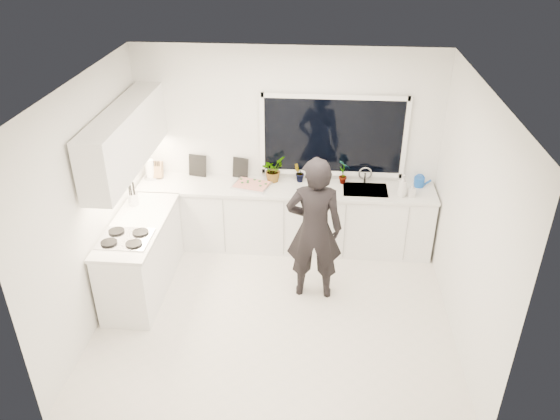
{
  "coord_description": "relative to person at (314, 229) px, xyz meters",
  "views": [
    {
      "loc": [
        0.46,
        -5.0,
        4.18
      ],
      "look_at": [
        0.01,
        0.4,
        1.15
      ],
      "focal_mm": 35.0,
      "sensor_mm": 36.0,
      "label": 1
    }
  ],
  "objects": [
    {
      "name": "watering_can",
      "position": [
        1.35,
        1.2,
        0.08
      ],
      "size": [
        0.16,
        0.16,
        0.13
      ],
      "primitive_type": "cylinder",
      "rotation": [
        0.0,
        0.0,
        -0.12
      ],
      "color": "#124CAF",
      "rests_on": "countertop_back"
    },
    {
      "name": "person",
      "position": [
        0.0,
        0.0,
        0.0
      ],
      "size": [
        0.66,
        0.44,
        1.81
      ],
      "primitive_type": "imported",
      "rotation": [
        0.0,
        0.0,
        3.14
      ],
      "color": "black",
      "rests_on": "floor"
    },
    {
      "name": "wall_left",
      "position": [
        -2.42,
        -0.41,
        0.44
      ],
      "size": [
        0.02,
        3.5,
        2.7
      ],
      "primitive_type": "cube",
      "color": "white",
      "rests_on": "ground"
    },
    {
      "name": "ceiling",
      "position": [
        -0.41,
        -0.41,
        1.8
      ],
      "size": [
        4.0,
        3.5,
        0.02
      ],
      "primitive_type": "cube",
      "color": "white",
      "rests_on": "wall_back"
    },
    {
      "name": "upper_cabinets",
      "position": [
        -2.2,
        0.29,
        0.94
      ],
      "size": [
        0.34,
        2.1,
        0.7
      ],
      "primitive_type": "cube",
      "color": "white",
      "rests_on": "wall_left"
    },
    {
      "name": "soap_bottles",
      "position": [
        1.12,
        0.89,
        0.15
      ],
      "size": [
        0.25,
        0.16,
        0.3
      ],
      "color": "#D8BF66",
      "rests_on": "countertop_back"
    },
    {
      "name": "stovetop",
      "position": [
        -2.1,
        -0.41,
        0.03
      ],
      "size": [
        0.56,
        0.48,
        0.03
      ],
      "primitive_type": "cube",
      "color": "black",
      "rests_on": "countertop_left"
    },
    {
      "name": "knife_block",
      "position": [
        -2.17,
        1.18,
        0.12
      ],
      "size": [
        0.13,
        0.1,
        0.22
      ],
      "primitive_type": "cube",
      "rotation": [
        0.0,
        0.0,
        0.0
      ],
      "color": "olive",
      "rests_on": "countertop_back"
    },
    {
      "name": "pizza_tray",
      "position": [
        -0.86,
        1.01,
        0.03
      ],
      "size": [
        0.54,
        0.46,
        0.03
      ],
      "primitive_type": "cube",
      "rotation": [
        0.0,
        0.0,
        -0.26
      ],
      "color": "#BBBBBF",
      "rests_on": "countertop_back"
    },
    {
      "name": "pizza",
      "position": [
        -0.86,
        1.01,
        0.05
      ],
      "size": [
        0.49,
        0.41,
        0.01
      ],
      "primitive_type": "cube",
      "rotation": [
        0.0,
        0.0,
        -0.26
      ],
      "color": "#B83718",
      "rests_on": "pizza_tray"
    },
    {
      "name": "picture_frame_large",
      "position": [
        -1.04,
        1.28,
        0.15
      ],
      "size": [
        0.22,
        0.08,
        0.28
      ],
      "primitive_type": "cube",
      "rotation": [
        0.0,
        0.0,
        -0.27
      ],
      "color": "black",
      "rests_on": "countertop_back"
    },
    {
      "name": "herb_plants",
      "position": [
        -0.3,
        1.2,
        0.18
      ],
      "size": [
        1.23,
        0.38,
        0.34
      ],
      "color": "#26662D",
      "rests_on": "countertop_back"
    },
    {
      "name": "countertop_left",
      "position": [
        -2.08,
        -0.06,
        -0.01
      ],
      "size": [
        0.62,
        1.6,
        0.04
      ],
      "primitive_type": "cube",
      "color": "silver",
      "rests_on": "base_cabinets_left"
    },
    {
      "name": "window",
      "position": [
        0.19,
        1.32,
        0.64
      ],
      "size": [
        1.8,
        0.02,
        1.0
      ],
      "primitive_type": "cube",
      "color": "black",
      "rests_on": "wall_back"
    },
    {
      "name": "picture_frame_small",
      "position": [
        -1.64,
        1.28,
        0.16
      ],
      "size": [
        0.25,
        0.07,
        0.3
      ],
      "primitive_type": "cube",
      "rotation": [
        0.0,
        0.0,
        -0.18
      ],
      "color": "black",
      "rests_on": "countertop_back"
    },
    {
      "name": "paper_towel_roll",
      "position": [
        -2.26,
        1.14,
        0.14
      ],
      "size": [
        0.14,
        0.14,
        0.26
      ],
      "primitive_type": "cylinder",
      "rotation": [
        0.0,
        0.0,
        -0.27
      ],
      "color": "white",
      "rests_on": "countertop_back"
    },
    {
      "name": "floor",
      "position": [
        -0.41,
        -0.41,
        -0.92
      ],
      "size": [
        4.0,
        3.5,
        0.02
      ],
      "primitive_type": "cube",
      "color": "beige",
      "rests_on": "ground"
    },
    {
      "name": "base_cabinets_left",
      "position": [
        -2.08,
        -0.06,
        -0.47
      ],
      "size": [
        0.58,
        1.6,
        0.88
      ],
      "primitive_type": "cube",
      "color": "white",
      "rests_on": "floor"
    },
    {
      "name": "wall_back",
      "position": [
        -0.41,
        1.35,
        0.44
      ],
      "size": [
        4.0,
        0.02,
        2.7
      ],
      "primitive_type": "cube",
      "color": "white",
      "rests_on": "ground"
    },
    {
      "name": "utensil_crock",
      "position": [
        -2.26,
        0.39,
        0.09
      ],
      "size": [
        0.16,
        0.16,
        0.16
      ],
      "primitive_type": "cylinder",
      "rotation": [
        0.0,
        0.0,
        -0.23
      ],
      "color": "#B2B2B6",
      "rests_on": "countertop_left"
    },
    {
      "name": "base_cabinets_back",
      "position": [
        -0.41,
        1.04,
        -0.47
      ],
      "size": [
        3.92,
        0.58,
        0.88
      ],
      "primitive_type": "cube",
      "color": "white",
      "rests_on": "floor"
    },
    {
      "name": "countertop_back",
      "position": [
        -0.41,
        1.03,
        -0.01
      ],
      "size": [
        3.94,
        0.62,
        0.04
      ],
      "primitive_type": "cube",
      "color": "silver",
      "rests_on": "base_cabinets_back"
    },
    {
      "name": "wall_right",
      "position": [
        1.6,
        -0.41,
        0.44
      ],
      "size": [
        0.02,
        3.5,
        2.7
      ],
      "primitive_type": "cube",
      "color": "white",
      "rests_on": "ground"
    },
    {
      "name": "faucet",
      "position": [
        0.64,
        1.24,
        0.12
      ],
      "size": [
        0.03,
        0.03,
        0.22
      ],
      "primitive_type": "cylinder",
      "color": "silver",
      "rests_on": "countertop_back"
    },
    {
      "name": "sink",
      "position": [
        0.64,
        1.04,
        -0.04
      ],
      "size": [
        0.58,
        0.42,
        0.14
      ],
      "primitive_type": "cube",
      "color": "silver",
      "rests_on": "countertop_back"
    }
  ]
}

